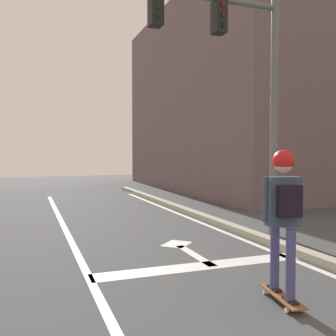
{
  "coord_description": "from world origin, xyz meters",
  "views": [
    {
      "loc": [
        -1.14,
        0.24,
        1.75
      ],
      "look_at": [
        1.11,
        6.36,
        1.49
      ],
      "focal_mm": 40.77,
      "sensor_mm": 36.0,
      "label": 1
    }
  ],
  "objects": [
    {
      "name": "lane_line_center",
      "position": [
        -0.36,
        6.0,
        0.0
      ],
      "size": [
        0.12,
        20.0,
        0.01
      ],
      "primitive_type": "cube",
      "color": "silver",
      "rests_on": "ground"
    },
    {
      "name": "lane_arrow_head",
      "position": [
        1.52,
        6.99,
        0.0
      ],
      "size": [
        0.71,
        0.71,
        0.01
      ],
      "primitive_type": "cube",
      "rotation": [
        0.0,
        0.0,
        0.79
      ],
      "color": "silver",
      "rests_on": "ground"
    },
    {
      "name": "traffic_signal_mast",
      "position": [
        2.72,
        7.03,
        3.62
      ],
      "size": [
        4.02,
        0.34,
        5.22
      ],
      "color": "#5E625F",
      "rests_on": "ground"
    },
    {
      "name": "skateboard",
      "position": [
        1.63,
        3.9,
        0.07
      ],
      "size": [
        0.33,
        0.85,
        0.08
      ],
      "color": "brown",
      "rests_on": "ground"
    },
    {
      "name": "stop_bar",
      "position": [
        1.35,
        5.53,
        0.0
      ],
      "size": [
        3.42,
        0.4,
        0.01
      ],
      "primitive_type": "cube",
      "color": "silver",
      "rests_on": "ground"
    },
    {
      "name": "lane_arrow_stem",
      "position": [
        1.52,
        6.14,
        0.0
      ],
      "size": [
        0.16,
        1.4,
        0.01
      ],
      "primitive_type": "cube",
      "color": "silver",
      "rests_on": "ground"
    },
    {
      "name": "lane_line_curbside",
      "position": [
        2.91,
        6.0,
        0.0
      ],
      "size": [
        0.12,
        20.0,
        0.01
      ],
      "primitive_type": "cube",
      "color": "silver",
      "rests_on": "ground"
    },
    {
      "name": "skater",
      "position": [
        1.63,
        3.88,
        1.17
      ],
      "size": [
        0.47,
        0.63,
        1.71
      ],
      "color": "#404176",
      "rests_on": "skateboard"
    },
    {
      "name": "building_block",
      "position": [
        10.92,
        16.73,
        4.38
      ],
      "size": [
        11.71,
        13.73,
        8.76
      ],
      "primitive_type": "cube",
      "color": "#695559",
      "rests_on": "ground"
    },
    {
      "name": "curb_strip",
      "position": [
        3.16,
        6.0,
        0.07
      ],
      "size": [
        0.24,
        24.0,
        0.14
      ],
      "primitive_type": "cube",
      "color": "#A0A18A",
      "rests_on": "ground"
    }
  ]
}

